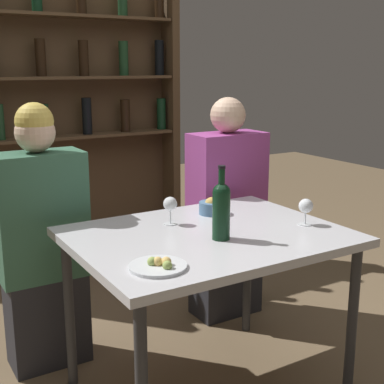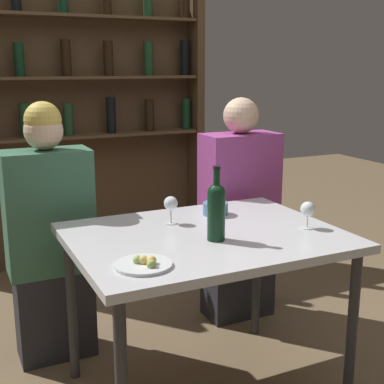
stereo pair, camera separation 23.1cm
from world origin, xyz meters
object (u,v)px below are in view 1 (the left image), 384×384
food_plate_0 (159,265)px  seated_person_right (226,216)px  snack_bowl (211,207)px  wine_glass_0 (306,207)px  wine_bottle (222,208)px  wine_glass_1 (170,205)px  seated_person_left (43,245)px

food_plate_0 → seated_person_right: bearing=44.2°
snack_bowl → seated_person_right: bearing=47.1°
food_plate_0 → seated_person_right: 1.26m
wine_glass_0 → snack_bowl: bearing=125.3°
wine_bottle → seated_person_right: (0.52, 0.71, -0.28)m
wine_glass_1 → seated_person_right: (0.60, 0.43, -0.24)m
wine_bottle → seated_person_right: size_ratio=0.24×
wine_glass_0 → wine_bottle: bearing=176.4°
wine_glass_0 → snack_bowl: 0.45m
wine_bottle → wine_glass_0: size_ratio=2.56×
wine_glass_1 → wine_bottle: bearing=-74.9°
wine_bottle → seated_person_left: size_ratio=0.24×
seated_person_right → wine_bottle: bearing=-126.2°
wine_glass_0 → wine_glass_1: 0.59m
wine_glass_0 → seated_person_left: seated_person_left is taller
food_plate_0 → seated_person_left: size_ratio=0.16×
wine_bottle → seated_person_left: seated_person_left is taller
food_plate_0 → snack_bowl: snack_bowl is taller
food_plate_0 → seated_person_left: bearing=100.8°
wine_bottle → snack_bowl: size_ratio=2.57×
seated_person_left → seated_person_right: size_ratio=1.01×
snack_bowl → seated_person_right: seated_person_right is taller
wine_glass_0 → seated_person_right: size_ratio=0.09×
seated_person_left → seated_person_right: 1.06m
wine_bottle → wine_glass_0: (0.43, -0.03, -0.05)m
wine_bottle → seated_person_left: bearing=126.8°
wine_bottle → seated_person_right: bearing=53.8°
wine_glass_1 → food_plate_0: wine_glass_1 is taller
seated_person_right → food_plate_0: bearing=-135.8°
wine_bottle → seated_person_right: seated_person_right is taller
wine_glass_1 → seated_person_left: seated_person_left is taller
snack_bowl → seated_person_right: 0.55m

